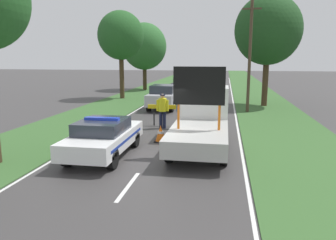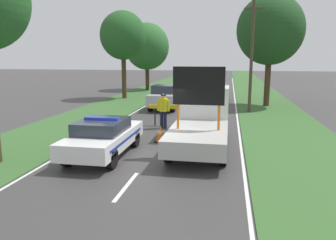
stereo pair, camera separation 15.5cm
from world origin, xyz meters
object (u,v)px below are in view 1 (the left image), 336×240
road_barrier (178,109)px  roadside_tree_mid_left (268,30)px  traffic_cone_centre_front (131,131)px  police_officer (163,108)px  work_truck (202,119)px  police_car (104,137)px  roadside_tree_near_left (144,47)px  queued_car_sedan_black (182,84)px  roadside_tree_mid_right (121,36)px  queued_car_van_white (215,91)px  traffic_cone_near_police (161,133)px  pedestrian_civilian (182,109)px  utility_pole (250,54)px  queued_car_sedan_silver (164,97)px

road_barrier → roadside_tree_mid_left: roadside_tree_mid_left is taller
traffic_cone_centre_front → police_officer: bearing=61.9°
work_truck → traffic_cone_centre_front: size_ratio=10.55×
police_car → roadside_tree_near_left: (-4.52, 24.74, 4.04)m
road_barrier → queued_car_sedan_black: 18.08m
traffic_cone_centre_front → roadside_tree_near_left: size_ratio=0.07×
queued_car_sedan_black → roadside_tree_mid_right: 9.49m
traffic_cone_centre_front → queued_car_van_white: (3.35, 14.18, 0.48)m
traffic_cone_near_police → queued_car_van_white: queued_car_van_white is taller
pedestrian_civilian → queued_car_van_white: 12.06m
traffic_cone_near_police → roadside_tree_near_left: size_ratio=0.10×
police_officer → pedestrian_civilian: (0.99, 0.15, -0.05)m
work_truck → utility_pole: 9.60m
road_barrier → queued_car_sedan_silver: 6.07m
police_car → police_officer: size_ratio=2.52×
queued_car_sedan_black → queued_car_sedan_silver: bearing=91.0°
roadside_tree_mid_left → roadside_tree_mid_right: roadside_tree_mid_left is taller
work_truck → queued_car_sedan_black: 21.81m
road_barrier → pedestrian_civilian: (0.26, -0.47, 0.06)m
work_truck → traffic_cone_centre_front: work_truck is taller
police_officer → utility_pole: (4.63, 5.96, 2.73)m
roadside_tree_near_left → roadside_tree_mid_left: roadside_tree_mid_left is taller
pedestrian_civilian → roadside_tree_near_left: size_ratio=0.24×
traffic_cone_near_police → queued_car_sedan_silver: (-1.56, 9.05, 0.52)m
roadside_tree_near_left → work_truck: bearing=-70.6°
road_barrier → police_car: bearing=-112.4°
work_truck → roadside_tree_mid_right: roadside_tree_mid_right is taller
road_barrier → work_truck: bearing=-70.9°
police_car → utility_pole: bearing=64.6°
utility_pole → queued_car_van_white: bearing=111.0°
road_barrier → traffic_cone_near_police: (-0.31, -3.27, -0.59)m
queued_car_sedan_silver → queued_car_van_white: bearing=-120.6°
work_truck → pedestrian_civilian: 3.32m
police_car → traffic_cone_centre_front: police_car is taller
roadside_tree_near_left → utility_pole: size_ratio=1.00×
traffic_cone_near_police → utility_pole: 10.18m
queued_car_sedan_silver → roadside_tree_mid_right: roadside_tree_mid_right is taller
pedestrian_civilian → traffic_cone_near_police: (-0.58, -2.80, -0.66)m
queued_car_sedan_black → roadside_tree_mid_right: (-4.48, -6.99, 4.60)m
traffic_cone_centre_front → utility_pole: bearing=54.4°
police_officer → queued_car_sedan_silver: police_officer is taller
police_car → road_barrier: (1.97, 5.68, 0.22)m
police_car → roadside_tree_mid_right: size_ratio=0.60×
work_truck → queued_car_sedan_silver: 9.92m
work_truck → traffic_cone_centre_front: bearing=-17.3°
police_officer → roadside_tree_near_left: 20.83m
queued_car_van_white → roadside_tree_near_left: size_ratio=0.61×
pedestrian_civilian → roadside_tree_mid_left: 11.19m
police_officer → traffic_cone_near_police: bearing=124.2°
pedestrian_civilian → queued_car_sedan_silver: size_ratio=0.41×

